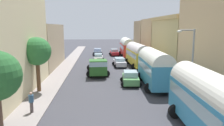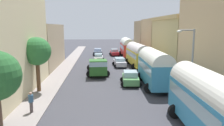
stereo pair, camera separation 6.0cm
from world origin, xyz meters
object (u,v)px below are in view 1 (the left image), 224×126
object	(u,v)px
parked_bus_3	(127,47)
car_0	(98,58)
car_4	(114,52)
parked_bus_1	(155,66)
car_1	(98,52)
car_3	(120,62)
parked_bus_2	(137,54)
pedestrian_0	(31,102)
car_2	(130,78)
cargo_truck_0	(98,66)
parked_bus_0	(208,100)
streetlamp_near	(190,59)

from	to	relation	value
parked_bus_3	car_0	size ratio (longest dim) A/B	2.16
car_4	parked_bus_1	bearing A→B (deg)	-84.40
parked_bus_1	car_4	xyz separation A→B (m)	(-2.55, 25.99, -1.50)
car_4	car_1	bearing A→B (deg)	165.78
car_3	car_0	bearing A→B (deg)	123.77
car_0	car_1	bearing A→B (deg)	91.11
parked_bus_2	pedestrian_0	xyz separation A→B (m)	(-11.69, -19.08, -1.16)
car_0	car_2	xyz separation A→B (m)	(3.65, -16.68, 0.01)
car_1	pedestrian_0	world-z (taller)	pedestrian_0
cargo_truck_0	car_3	xyz separation A→B (m)	(3.68, 6.28, -0.46)
parked_bus_2	car_0	distance (m)	8.67
cargo_truck_0	car_1	xyz separation A→B (m)	(-0.04, 21.07, -0.42)
car_1	pedestrian_0	distance (m)	34.50
parked_bus_1	cargo_truck_0	distance (m)	8.77
parked_bus_1	car_0	bearing A→B (deg)	109.67
parked_bus_0	car_3	world-z (taller)	parked_bus_0
car_0	streetlamp_near	world-z (taller)	streetlamp_near
parked_bus_3	car_1	world-z (taller)	parked_bus_3
car_1	car_4	xyz separation A→B (m)	(3.88, -0.98, -0.04)
parked_bus_0	parked_bus_3	distance (m)	34.88
parked_bus_1	car_3	xyz separation A→B (m)	(-2.71, 12.19, -1.51)
car_2	car_3	world-z (taller)	car_2
parked_bus_3	pedestrian_0	xyz separation A→B (m)	(-11.55, -30.90, -1.29)
parked_bus_2	pedestrian_0	size ratio (longest dim) A/B	5.17
parked_bus_0	parked_bus_1	world-z (taller)	parked_bus_1
parked_bus_0	car_2	bearing A→B (deg)	103.67
car_3	car_4	world-z (taller)	car_4
parked_bus_2	car_2	bearing A→B (deg)	-104.36
parked_bus_2	car_2	xyz separation A→B (m)	(-2.85, -11.12, -1.38)
pedestrian_0	car_1	bearing A→B (deg)	81.65
cargo_truck_0	pedestrian_0	size ratio (longest dim) A/B	4.32
parked_bus_3	car_3	size ratio (longest dim) A/B	2.06
car_0	car_3	world-z (taller)	car_0
pedestrian_0	streetlamp_near	distance (m)	13.72
cargo_truck_0	car_2	distance (m)	6.38
car_3	car_1	bearing A→B (deg)	104.13
parked_bus_0	cargo_truck_0	distance (m)	18.34
parked_bus_3	streetlamp_near	size ratio (longest dim) A/B	1.40
parked_bus_2	car_4	distance (m)	14.42
pedestrian_0	streetlamp_near	size ratio (longest dim) A/B	0.27
parked_bus_0	cargo_truck_0	bearing A→B (deg)	111.45
parked_bus_0	car_1	distance (m)	38.73
parked_bus_1	car_4	size ratio (longest dim) A/B	2.08
car_2	car_4	xyz separation A→B (m)	(0.04, 25.20, -0.02)
car_1	pedestrian_0	xyz separation A→B (m)	(-5.01, -34.14, 0.20)
car_4	streetlamp_near	xyz separation A→B (m)	(4.36, -30.99, 3.07)
car_1	pedestrian_0	size ratio (longest dim) A/B	2.24
cargo_truck_0	streetlamp_near	distance (m)	13.90
car_4	pedestrian_0	size ratio (longest dim) A/B	2.23
parked_bus_0	parked_bus_2	size ratio (longest dim) A/B	0.90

